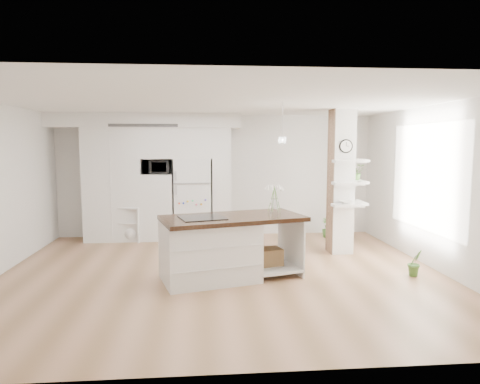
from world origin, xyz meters
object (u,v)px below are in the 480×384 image
object	(u,v)px
refrigerator	(193,199)
bookshelf	(129,226)
kitchen_island	(217,247)
floor_plant_a	(415,263)

from	to	relation	value
refrigerator	bookshelf	distance (m)	1.48
kitchen_island	refrigerator	bearing A→B (deg)	82.92
kitchen_island	bookshelf	xyz separation A→B (m)	(-1.80, 2.75, -0.18)
refrigerator	floor_plant_a	world-z (taller)	refrigerator
bookshelf	kitchen_island	bearing A→B (deg)	-45.45
refrigerator	kitchen_island	distance (m)	3.00
kitchen_island	bookshelf	world-z (taller)	kitchen_island
bookshelf	floor_plant_a	bearing A→B (deg)	-18.98
refrigerator	kitchen_island	world-z (taller)	refrigerator
kitchen_island	floor_plant_a	distance (m)	3.10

